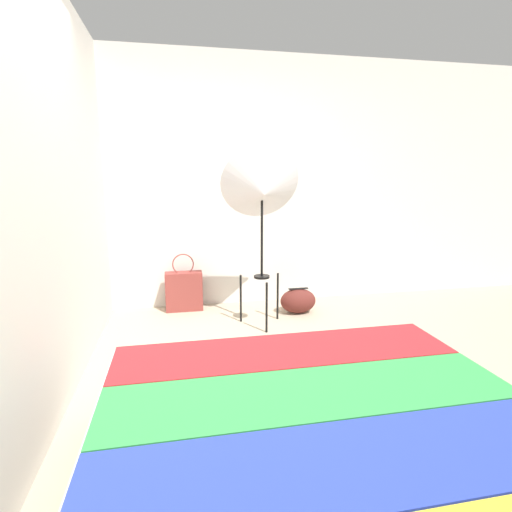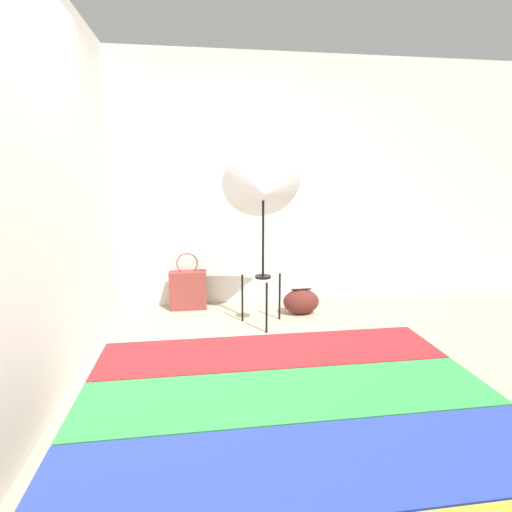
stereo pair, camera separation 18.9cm
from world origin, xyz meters
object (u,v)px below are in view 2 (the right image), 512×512
object	(u,v)px
tote_bag	(188,290)
duffel_bag	(301,302)
photo_umbrella	(263,190)
bed	(301,475)

from	to	relation	value
tote_bag	duffel_bag	bearing A→B (deg)	-15.35
photo_umbrella	duffel_bag	world-z (taller)	photo_umbrella
bed	duffel_bag	world-z (taller)	bed
bed	duffel_bag	xyz separation A→B (m)	(0.63, 2.43, -0.09)
tote_bag	photo_umbrella	bearing A→B (deg)	-37.93
photo_umbrella	bed	bearing A→B (deg)	-95.22
duffel_bag	tote_bag	bearing A→B (deg)	164.65
tote_bag	bed	bearing A→B (deg)	-79.60
photo_umbrella	duffel_bag	size ratio (longest dim) A/B	4.47
bed	tote_bag	world-z (taller)	tote_bag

